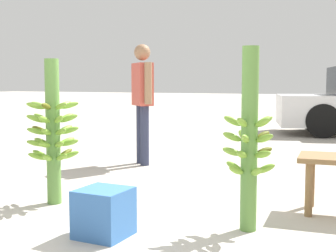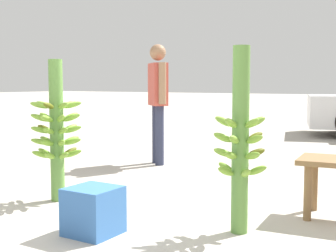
{
  "view_description": "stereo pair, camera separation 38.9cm",
  "coord_description": "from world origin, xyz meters",
  "px_view_note": "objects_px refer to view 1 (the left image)",
  "views": [
    {
      "loc": [
        1.79,
        -2.94,
        1.06
      ],
      "look_at": [
        0.03,
        0.65,
        0.69
      ],
      "focal_mm": 50.0,
      "sensor_mm": 36.0,
      "label": 1
    },
    {
      "loc": [
        2.13,
        -2.75,
        1.06
      ],
      "look_at": [
        0.03,
        0.65,
        0.69
      ],
      "focal_mm": 50.0,
      "sensor_mm": 36.0,
      "label": 2
    }
  ],
  "objects_px": {
    "produce_crate": "(104,213)",
    "banana_stalk_left": "(53,131)",
    "vendor_person": "(142,93)",
    "banana_stalk_center": "(249,141)"
  },
  "relations": [
    {
      "from": "produce_crate",
      "to": "banana_stalk_left",
      "type": "bearing_deg",
      "value": 148.23
    },
    {
      "from": "vendor_person",
      "to": "produce_crate",
      "type": "xyz_separation_m",
      "value": [
        1.16,
        -2.62,
        -0.75
      ]
    },
    {
      "from": "banana_stalk_left",
      "to": "banana_stalk_center",
      "type": "bearing_deg",
      "value": 0.57
    },
    {
      "from": "banana_stalk_left",
      "to": "banana_stalk_center",
      "type": "xyz_separation_m",
      "value": [
        1.75,
        0.02,
        0.01
      ]
    },
    {
      "from": "banana_stalk_left",
      "to": "produce_crate",
      "type": "relative_size",
      "value": 3.79
    },
    {
      "from": "produce_crate",
      "to": "banana_stalk_center",
      "type": "bearing_deg",
      "value": 33.75
    },
    {
      "from": "vendor_person",
      "to": "banana_stalk_left",
      "type": "bearing_deg",
      "value": -38.61
    },
    {
      "from": "produce_crate",
      "to": "vendor_person",
      "type": "bearing_deg",
      "value": 113.87
    },
    {
      "from": "banana_stalk_left",
      "to": "produce_crate",
      "type": "distance_m",
      "value": 1.15
    },
    {
      "from": "banana_stalk_center",
      "to": "vendor_person",
      "type": "xyz_separation_m",
      "value": [
        -2.01,
        2.05,
        0.27
      ]
    }
  ]
}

